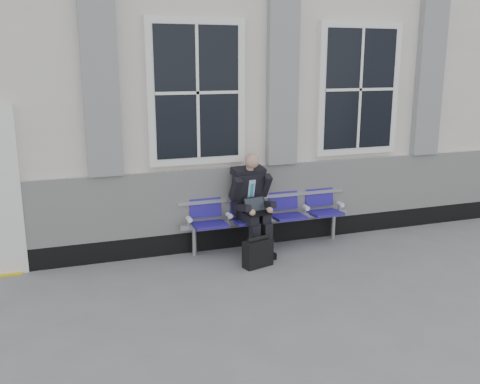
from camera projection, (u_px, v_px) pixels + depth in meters
name	position (u px, v px, depth m)	size (l,w,h in m)	color
ground	(385.00, 268.00, 7.07)	(70.00, 70.00, 0.00)	slate
station_building	(281.00, 86.00, 9.72)	(14.40, 4.40, 4.49)	silver
bench	(267.00, 210.00, 7.78)	(2.60, 0.47, 0.91)	#9EA0A3
businessman	(252.00, 199.00, 7.51)	(0.60, 0.80, 1.42)	black
briefcase	(258.00, 253.00, 7.08)	(0.43, 0.27, 0.41)	black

